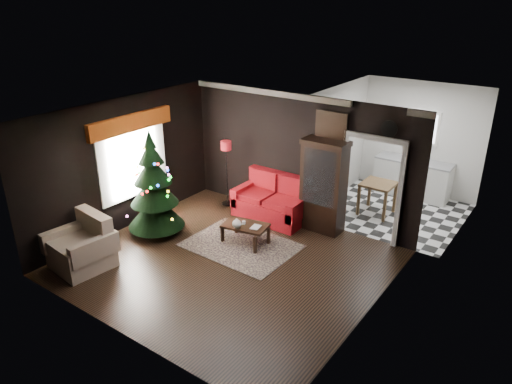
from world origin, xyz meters
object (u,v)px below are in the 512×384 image
Objects in this scene: curio_cabinet at (323,188)px; armchair at (80,245)px; loveseat at (271,198)px; wall_clock at (389,129)px; kitchen_table at (377,198)px; christmas_tree at (153,187)px; teapot at (237,224)px; coffee_table at (245,233)px; floor_lamp at (227,173)px.

armchair is (-2.88, -3.93, -0.49)m from curio_cabinet.
armchair is at bearing -115.02° from loveseat.
curio_cabinet is at bearing 10.83° from loveseat.
wall_clock is 2.43m from kitchen_table.
christmas_tree is 11.07× the size of teapot.
curio_cabinet is at bearing -171.47° from wall_clock.
teapot is 3.43m from wall_clock.
armchair is 5.04× the size of teapot.
armchair reaches higher than coffee_table.
christmas_tree is 7.04× the size of wall_clock.
teapot is (0.14, -1.45, 0.01)m from loveseat.
curio_cabinet is at bearing -114.44° from kitchen_table.
christmas_tree reaches higher than coffee_table.
floor_lamp reaches higher than loveseat.
coffee_table is (-0.96, -1.45, -0.74)m from curio_cabinet.
kitchen_table reaches higher than teapot.
armchair is at bearing -123.38° from kitchen_table.
christmas_tree is (-1.62, -1.95, 0.55)m from loveseat.
floor_lamp is 3.94m from wall_clock.
coffee_table is 3.46m from wall_clock.
floor_lamp is at bearing 79.03° from christmas_tree.
teapot is (-0.05, -0.22, 0.30)m from coffee_table.
teapot is (1.76, 0.50, -0.54)m from christmas_tree.
armchair is at bearing -126.24° from curio_cabinet.
curio_cabinet is 4.90m from armchair.
loveseat is 4.10m from armchair.
loveseat is at bearing -137.49° from kitchen_table.
curio_cabinet is 2.53× the size of kitchen_table.
coffee_table is (1.44, -1.21, -0.62)m from floor_lamp.
christmas_tree reaches higher than curio_cabinet.
floor_lamp is 1.98m from coffee_table.
kitchen_table is at bearing 42.51° from loveseat.
curio_cabinet is 9.34× the size of teapot.
floor_lamp is 3.74m from armchair.
floor_lamp reaches higher than coffee_table.
armchair is at bearing -97.57° from floor_lamp.
curio_cabinet is 1.89m from coffee_table.
loveseat is at bearing 71.50° from armchair.
kitchen_table is at bearing 63.14° from armchair.
christmas_tree reaches higher than floor_lamp.
christmas_tree is at bearing -149.38° from wall_clock.
armchair is at bearing -134.79° from wall_clock.
christmas_tree reaches higher than armchair.
curio_cabinet is 0.84× the size of christmas_tree.
loveseat is 1.45m from teapot.
floor_lamp is 7.66× the size of teapot.
floor_lamp is at bearing -173.26° from wall_clock.
loveseat is 1.66× the size of armchair.
loveseat is 5.31× the size of wall_clock.
teapot is at bearing 15.86° from christmas_tree.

